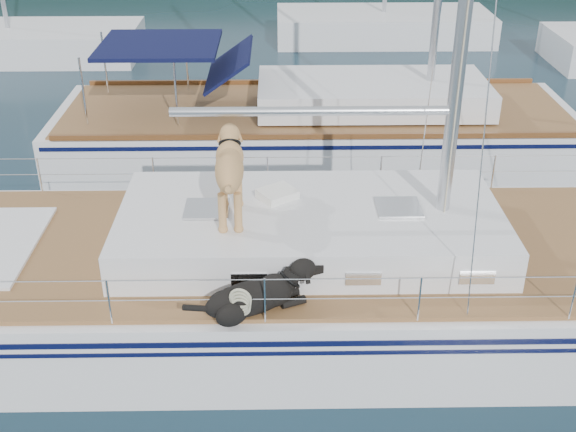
{
  "coord_description": "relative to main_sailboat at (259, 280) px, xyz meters",
  "views": [
    {
      "loc": [
        0.36,
        -8.66,
        6.34
      ],
      "look_at": [
        0.5,
        0.2,
        1.6
      ],
      "focal_mm": 45.0,
      "sensor_mm": 36.0,
      "label": 1
    }
  ],
  "objects": [
    {
      "name": "neighbor_sailboat",
      "position": [
        1.2,
        5.96,
        -0.06
      ],
      "size": [
        11.0,
        3.5,
        13.3
      ],
      "color": "white",
      "rests_on": "ground"
    },
    {
      "name": "ground",
      "position": [
        -0.09,
        0.01,
        -0.68
      ],
      "size": [
        120.0,
        120.0,
        0.0
      ],
      "primitive_type": "plane",
      "color": "black",
      "rests_on": "ground"
    },
    {
      "name": "main_sailboat",
      "position": [
        0.0,
        0.0,
        0.0
      ],
      "size": [
        12.0,
        4.0,
        14.01
      ],
      "color": "white",
      "rests_on": "ground"
    },
    {
      "name": "bg_boat_center",
      "position": [
        3.91,
        16.01,
        -0.23
      ],
      "size": [
        7.2,
        3.0,
        11.65
      ],
      "color": "white",
      "rests_on": "ground"
    },
    {
      "name": "bg_boat_west",
      "position": [
        -8.09,
        14.01,
        -0.24
      ],
      "size": [
        8.0,
        3.0,
        11.65
      ],
      "color": "white",
      "rests_on": "ground"
    }
  ]
}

